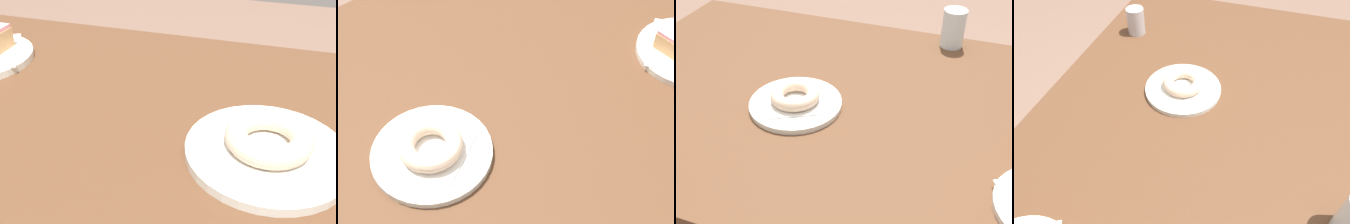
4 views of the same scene
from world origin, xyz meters
The scene contains 4 objects.
table centered at (0.00, 0.00, 0.65)m, with size 1.24×0.83×0.72m.
plate_sugar_ring centered at (0.08, 0.06, 0.72)m, with size 0.21×0.21×0.01m, color silver.
napkin_sugar_ring centered at (0.08, 0.06, 0.73)m, with size 0.12×0.12×0.00m, color white.
donut_sugar_ring centered at (0.08, 0.06, 0.75)m, with size 0.11×0.11×0.03m, color beige.
Camera 2 is at (0.32, 0.53, 1.43)m, focal length 54.49 mm.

